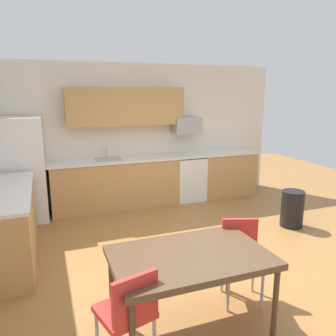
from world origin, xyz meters
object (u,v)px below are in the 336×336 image
Objects in this scene: oven_range at (188,177)px; chair_near_table at (241,254)px; refrigerator at (21,170)px; microwave at (186,125)px; dining_table at (190,260)px; chair_far_side at (129,310)px; trash_bin at (292,209)px.

chair_near_table is at bearing -104.52° from oven_range.
refrigerator is 3.17m from microwave.
oven_range is 1.07× the size of chair_near_table.
chair_near_table reaches higher than dining_table.
microwave is 3.67m from chair_near_table.
refrigerator is at bearing 124.65° from chair_near_table.
microwave is at bearing 60.75° from chair_far_side.
refrigerator is 2.94× the size of trash_bin.
dining_table is at bearing -160.07° from chair_near_table.
refrigerator reaches higher than chair_far_side.
dining_table is (-1.56, -3.68, -0.82)m from microwave.
refrigerator is 3.13m from oven_range.
dining_table is at bearing -147.56° from trash_bin.
refrigerator is 1.26× the size of dining_table.
microwave is 0.64× the size of chair_far_side.
trash_bin is (3.20, 1.87, -0.20)m from chair_far_side.
refrigerator is 3.86m from chair_far_side.
trash_bin is (1.01, -2.04, -1.21)m from microwave.
chair_far_side reaches higher than trash_bin.
microwave reaches higher than chair_far_side.
chair_near_table is 1.42× the size of trash_bin.
chair_near_table is (0.70, 0.26, -0.19)m from dining_table.
oven_range is 0.65× the size of dining_table.
chair_far_side is (-0.62, -0.23, -0.19)m from dining_table.
dining_table is (1.54, -3.50, -0.19)m from refrigerator.
oven_range is at bearing 117.52° from trash_bin.
chair_near_table is (-0.86, -3.32, 0.05)m from oven_range.
oven_range is at bearing 66.38° from dining_table.
trash_bin is at bearing -62.48° from oven_range.
microwave is 0.90× the size of trash_bin.
dining_table reaches higher than trash_bin.
refrigerator is at bearing 103.73° from chair_far_side.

